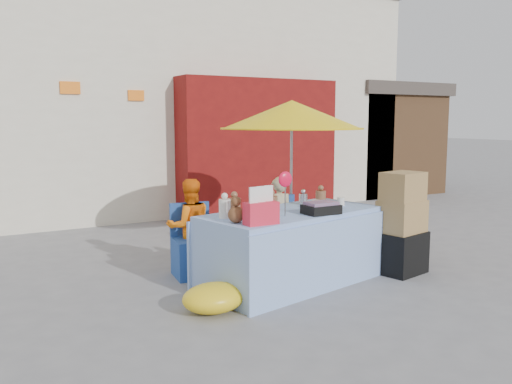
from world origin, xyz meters
TOP-DOWN VIEW (x-y plane):
  - ground at (0.00, 0.00)m, footprint 80.00×80.00m
  - backdrop at (0.52, 7.52)m, footprint 14.00×8.00m
  - market_table at (0.26, 0.13)m, footprint 2.31×1.44m
  - chair_left at (-0.56, 0.95)m, footprint 0.54×0.53m
  - chair_right at (0.69, 0.95)m, footprint 0.54×0.53m
  - vendor_orange at (-0.56, 1.08)m, footprint 0.61×0.51m
  - vendor_beige at (0.69, 1.08)m, footprint 0.44×0.32m
  - umbrella at (0.99, 1.23)m, footprint 1.90×1.90m
  - box_stack at (1.64, -0.17)m, footprint 0.63×0.55m
  - tarp_bundle at (-0.89, -0.27)m, footprint 0.75×0.67m

SIDE VIEW (x-z plane):
  - ground at x=0.00m, z-range 0.00..0.00m
  - tarp_bundle at x=-0.89m, z-range 0.00..0.28m
  - chair_left at x=-0.56m, z-range -0.17..0.68m
  - chair_right at x=0.69m, z-range -0.17..0.68m
  - market_table at x=0.26m, z-range -0.23..1.07m
  - vendor_beige at x=0.69m, z-range 0.00..1.10m
  - box_stack at x=1.64m, z-range -0.05..1.18m
  - vendor_orange at x=-0.56m, z-range 0.00..1.14m
  - umbrella at x=0.99m, z-range 0.85..2.94m
  - backdrop at x=0.52m, z-range -0.80..7.00m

